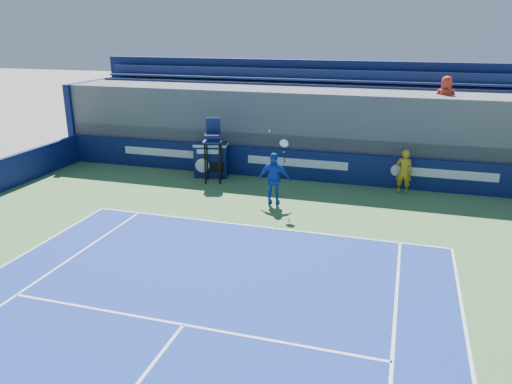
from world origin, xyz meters
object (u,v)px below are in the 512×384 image
(tennis_player, at_px, (274,179))
(umpire_chair, at_px, (213,144))
(match_clock, at_px, (211,159))
(ball_person, at_px, (404,172))

(tennis_player, bearing_deg, umpire_chair, 147.69)
(match_clock, distance_m, tennis_player, 4.13)
(ball_person, bearing_deg, match_clock, 2.99)
(ball_person, xyz_separation_m, match_clock, (-7.46, -0.01, -0.08))
(umpire_chair, relative_size, tennis_player, 0.96)
(match_clock, relative_size, tennis_player, 0.56)
(ball_person, distance_m, umpire_chair, 7.17)
(ball_person, relative_size, umpire_chair, 0.65)
(match_clock, bearing_deg, tennis_player, -37.37)
(umpire_chair, height_order, tennis_player, tennis_player)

